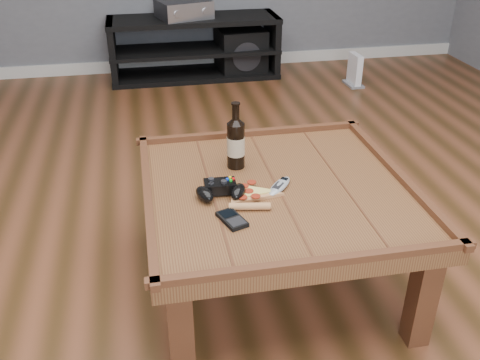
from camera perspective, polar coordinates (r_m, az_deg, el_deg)
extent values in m
plane|color=#3F2812|center=(2.29, 3.61, -10.59)|extent=(6.00, 6.00, 0.00)
cube|color=silver|center=(4.92, -5.12, 12.36)|extent=(5.00, 0.02, 0.10)
cube|color=#512B17|center=(2.04, 3.97, -1.48)|extent=(1.00, 1.00, 0.06)
cube|color=#462513|center=(1.80, -6.34, -15.81)|extent=(0.08, 0.08, 0.39)
cube|color=#462513|center=(2.00, 18.85, -11.83)|extent=(0.08, 0.08, 0.39)
cube|color=#462513|center=(2.46, -8.19, -2.04)|extent=(0.08, 0.08, 0.39)
cube|color=#462513|center=(2.62, 10.42, -0.22)|extent=(0.08, 0.08, 0.39)
cube|color=#462513|center=(2.44, 1.16, 5.07)|extent=(1.03, 0.03, 0.03)
cube|color=#462513|center=(1.64, 8.31, -8.70)|extent=(1.03, 0.03, 0.03)
cube|color=#462513|center=(2.19, 16.41, 0.76)|extent=(0.03, 1.03, 0.03)
cube|color=#462513|center=(1.97, -9.80, -1.77)|extent=(0.03, 1.03, 0.03)
cube|color=black|center=(4.58, -5.01, 16.68)|extent=(1.40, 0.45, 0.04)
cube|color=black|center=(4.64, -4.87, 13.66)|extent=(1.40, 0.45, 0.03)
cube|color=black|center=(4.70, -4.76, 11.19)|extent=(1.40, 0.45, 0.04)
cube|color=black|center=(4.61, -13.40, 13.16)|extent=(0.05, 0.44, 0.50)
cube|color=black|center=(4.75, 3.43, 14.33)|extent=(0.05, 0.44, 0.50)
cylinder|color=black|center=(2.13, -0.45, 3.69)|extent=(0.07, 0.07, 0.19)
cone|color=black|center=(2.08, -0.46, 6.43)|extent=(0.07, 0.07, 0.03)
cylinder|color=black|center=(2.07, -0.46, 7.27)|extent=(0.03, 0.03, 0.07)
cylinder|color=black|center=(2.06, -0.47, 8.15)|extent=(0.04, 0.04, 0.01)
cylinder|color=#C5AF8E|center=(2.13, -0.45, 3.69)|extent=(0.07, 0.07, 0.08)
cube|color=black|center=(1.97, -2.14, -0.67)|extent=(0.12, 0.08, 0.04)
ellipsoid|color=black|center=(1.93, -3.80, -1.51)|extent=(0.08, 0.11, 0.05)
ellipsoid|color=black|center=(1.95, -0.21, -1.24)|extent=(0.09, 0.11, 0.05)
cylinder|color=black|center=(1.97, -3.10, 0.04)|extent=(0.02, 0.02, 0.01)
cylinder|color=black|center=(1.95, -1.73, -0.21)|extent=(0.02, 0.02, 0.01)
cylinder|color=yellow|center=(1.98, -1.07, 0.26)|extent=(0.01, 0.01, 0.01)
cylinder|color=red|center=(1.98, -0.71, 0.12)|extent=(0.01, 0.01, 0.01)
cylinder|color=#0C33CC|center=(1.97, -1.35, 0.08)|extent=(0.01, 0.01, 0.01)
cylinder|color=#0C9919|center=(1.96, -0.99, -0.05)|extent=(0.01, 0.01, 0.01)
cylinder|color=tan|center=(1.88, 1.04, -2.82)|extent=(0.15, 0.05, 0.03)
cylinder|color=maroon|center=(1.92, 0.28, -1.83)|extent=(0.03, 0.03, 0.00)
cylinder|color=maroon|center=(1.93, 1.69, -1.73)|extent=(0.03, 0.03, 0.00)
cylinder|color=maroon|center=(1.96, 0.94, -1.17)|extent=(0.03, 0.03, 0.00)
cylinder|color=maroon|center=(1.99, 0.44, -0.63)|extent=(0.03, 0.03, 0.00)
cylinder|color=maroon|center=(2.02, 1.25, -0.23)|extent=(0.03, 0.03, 0.00)
cube|color=black|center=(1.82, -0.86, -4.21)|extent=(0.10, 0.14, 0.01)
cube|color=black|center=(1.84, -1.32, -3.57)|extent=(0.06, 0.06, 0.00)
cube|color=black|center=(1.80, -0.39, -4.45)|extent=(0.07, 0.07, 0.00)
ellipsoid|color=#959BA2|center=(2.01, 4.23, -0.65)|extent=(0.14, 0.16, 0.02)
cube|color=black|center=(2.04, 4.75, 0.14)|extent=(0.03, 0.03, 0.00)
cube|color=black|center=(2.00, 4.08, -0.57)|extent=(0.05, 0.06, 0.00)
cube|color=black|center=(4.55, -6.04, 17.71)|extent=(0.47, 0.42, 0.14)
cube|color=#A7AAB1|center=(4.40, -5.21, 17.37)|extent=(0.38, 0.12, 0.14)
cylinder|color=#A7AAB1|center=(4.35, -6.69, 17.16)|extent=(0.05, 0.03, 0.05)
cylinder|color=#A7AAB1|center=(4.44, -3.68, 17.53)|extent=(0.05, 0.03, 0.05)
cube|color=black|center=(4.73, 0.07, 13.61)|extent=(0.42, 0.42, 0.39)
cylinder|color=black|center=(4.55, 0.74, 12.98)|extent=(0.24, 0.03, 0.24)
cube|color=gray|center=(4.56, 11.98, 9.98)|extent=(0.12, 0.21, 0.02)
cube|color=white|center=(4.53, 12.15, 11.52)|extent=(0.06, 0.18, 0.24)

